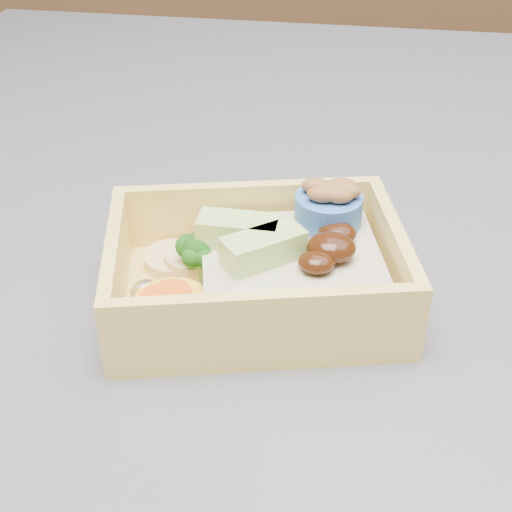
# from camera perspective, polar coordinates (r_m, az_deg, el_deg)

# --- Properties ---
(bento_box) EXTENTS (0.18, 0.15, 0.06)m
(bento_box) POSITION_cam_1_polar(r_m,az_deg,el_deg) (0.39, 0.72, -1.07)
(bento_box) COLOR #FBD767
(bento_box) RESTS_ON island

